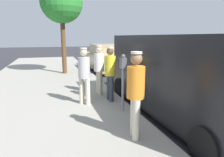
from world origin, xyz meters
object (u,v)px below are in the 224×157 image
Objects in this scene: parking_meter_near at (123,73)px; pedestrian_in_gray at (84,73)px; parked_van at (181,73)px; pedestrian_in_yellow at (110,71)px; parked_sedan_behind at (105,59)px; pedestrian_in_orange at (136,90)px; pedestrian_in_white at (99,67)px; street_tree at (62,3)px.

pedestrian_in_gray is (0.89, -0.83, -0.09)m from parking_meter_near.
pedestrian_in_yellow is at bearing -39.64° from parked_van.
pedestrian_in_yellow is 0.37× the size of parked_sedan_behind.
parking_meter_near is at bearing -100.70° from pedestrian_in_orange.
pedestrian_in_gray is 2.67m from parked_van.
parked_van is 7.84m from parked_sedan_behind.
parking_meter_near is 0.29× the size of parked_van.
pedestrian_in_white reaches higher than pedestrian_in_yellow.
pedestrian_in_yellow is (-0.15, 0.83, -0.01)m from pedestrian_in_white.
pedestrian_in_orange is 0.38× the size of parked_sedan_behind.
street_tree reaches higher than parked_sedan_behind.
parked_van reaches higher than parked_sedan_behind.
parked_sedan_behind is at bearing -103.58° from pedestrian_in_yellow.
pedestrian_in_white is 0.38× the size of parked_sedan_behind.
pedestrian_in_white is (-0.05, -3.25, -0.02)m from pedestrian_in_orange.
parking_meter_near is at bearing 136.79° from pedestrian_in_gray.
pedestrian_in_gray is (0.66, 0.94, -0.01)m from pedestrian_in_white.
parked_van is (-1.57, 1.30, 0.06)m from pedestrian_in_yellow.
street_tree is at bearing -80.18° from parking_meter_near.
parking_meter_near is 0.92× the size of pedestrian_in_gray.
pedestrian_in_gray is at bearing 54.95° from pedestrian_in_white.
pedestrian_in_orange is at bearing 79.30° from parking_meter_near.
pedestrian_in_orange is (0.28, 1.48, -0.06)m from parking_meter_near.
pedestrian_in_white is at bearing -90.94° from pedestrian_in_orange.
street_tree is at bearing -68.73° from parked_van.
pedestrian_in_orange is 1.02× the size of pedestrian_in_yellow.
parking_meter_near is 7.64m from parked_sedan_behind.
pedestrian_in_orange reaches higher than pedestrian_in_yellow.
pedestrian_in_white is 1.01× the size of pedestrian_in_gray.
parked_sedan_behind is (-1.73, -5.70, -0.35)m from pedestrian_in_white.
parking_meter_near is at bearing 94.34° from pedestrian_in_yellow.
street_tree is at bearing -84.04° from pedestrian_in_orange.
pedestrian_in_white is 1.15m from pedestrian_in_gray.
pedestrian_in_white is 0.32× the size of parked_van.
pedestrian_in_yellow is 0.32× the size of parked_van.
pedestrian_in_gray is at bearing -26.39° from parked_van.
parked_van is 1.18× the size of parked_sedan_behind.
pedestrian_in_yellow is at bearing 76.42° from parked_sedan_behind.
pedestrian_in_yellow is (-0.82, -0.12, 0.00)m from pedestrian_in_gray.
pedestrian_in_yellow is (0.07, -0.95, -0.09)m from parking_meter_near.
parked_van is at bearing -147.69° from pedestrian_in_orange.
parked_sedan_behind is (-1.78, -8.95, -0.37)m from pedestrian_in_orange.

